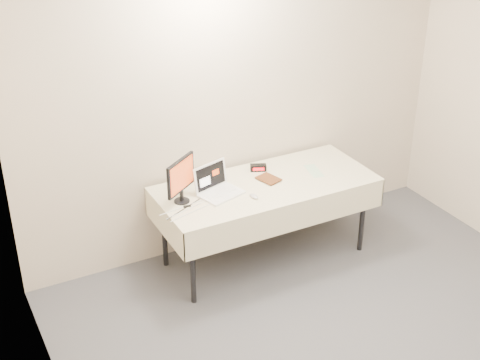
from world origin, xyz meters
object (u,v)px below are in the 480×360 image
book (263,173)px  laptop (217,187)px  monitor (181,177)px  table (266,190)px

book → laptop: bearing=161.3°
laptop → monitor: (-0.31, -0.00, 0.16)m
monitor → book: (0.73, -0.02, -0.12)m
table → book: bearing=132.0°
laptop → monitor: 0.35m
table → laptop: 0.46m
table → monitor: (-0.75, 0.04, 0.28)m
laptop → book: size_ratio=2.07×
book → monitor: bearing=162.6°
table → monitor: size_ratio=5.00×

